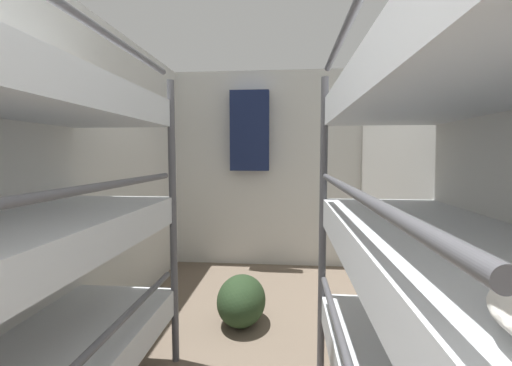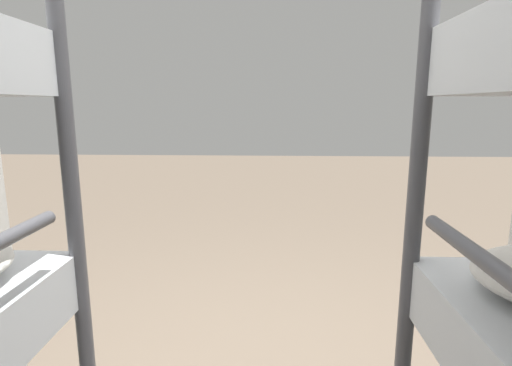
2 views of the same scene
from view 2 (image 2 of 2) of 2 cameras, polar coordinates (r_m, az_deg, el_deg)
The scene contains 0 objects.
Camera 2 is at (-0.08, 1.60, 1.46)m, focal length 28.00 mm.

